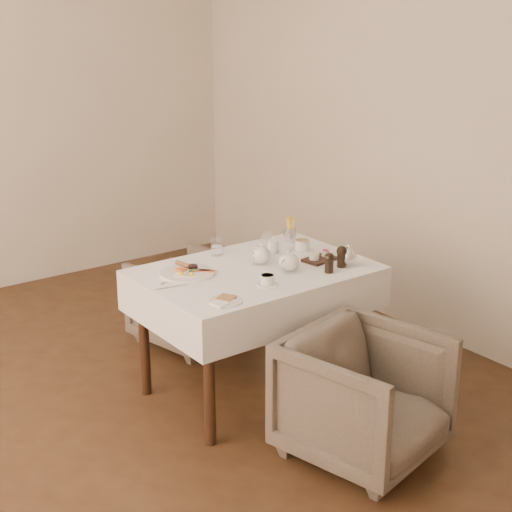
{
  "coord_description": "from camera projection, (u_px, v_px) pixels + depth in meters",
  "views": [
    {
      "loc": [
        -1.67,
        -3.42,
        2.21
      ],
      "look_at": [
        0.82,
        -0.06,
        0.82
      ],
      "focal_mm": 55.0,
      "sensor_mm": 36.0,
      "label": 1
    }
  ],
  "objects": [
    {
      "name": "table",
      "position": [
        255.0,
        288.0,
        4.44
      ],
      "size": [
        1.28,
        0.88,
        0.75
      ],
      "color": "black",
      "rests_on": "ground"
    },
    {
      "name": "armchair_near",
      "position": [
        364.0,
        397.0,
        3.88
      ],
      "size": [
        0.83,
        0.84,
        0.65
      ],
      "primitive_type": "imported",
      "rotation": [
        0.0,
        0.0,
        0.22
      ],
      "color": "#50453B",
      "rests_on": "ground"
    },
    {
      "name": "armchair_far",
      "position": [
        190.0,
        300.0,
        5.2
      ],
      "size": [
        0.74,
        0.75,
        0.58
      ],
      "primitive_type": "imported",
      "rotation": [
        0.0,
        0.0,
        3.34
      ],
      "color": "#50453B",
      "rests_on": "ground"
    },
    {
      "name": "breakfast_plate",
      "position": [
        187.0,
        272.0,
        4.32
      ],
      "size": [
        0.3,
        0.3,
        0.04
      ],
      "rotation": [
        0.0,
        0.0,
        -0.26
      ],
      "color": "white",
      "rests_on": "table"
    },
    {
      "name": "side_plate",
      "position": [
        225.0,
        301.0,
        3.92
      ],
      "size": [
        0.18,
        0.17,
        0.02
      ],
      "rotation": [
        0.0,
        0.0,
        0.31
      ],
      "color": "white",
      "rests_on": "table"
    },
    {
      "name": "teapot_centre",
      "position": [
        261.0,
        254.0,
        4.46
      ],
      "size": [
        0.16,
        0.12,
        0.12
      ],
      "primitive_type": null,
      "rotation": [
        0.0,
        0.0,
        0.02
      ],
      "color": "white",
      "rests_on": "table"
    },
    {
      "name": "teapot_front",
      "position": [
        289.0,
        260.0,
        4.34
      ],
      "size": [
        0.19,
        0.17,
        0.13
      ],
      "primitive_type": null,
      "rotation": [
        0.0,
        0.0,
        0.36
      ],
      "color": "white",
      "rests_on": "table"
    },
    {
      "name": "creamer",
      "position": [
        273.0,
        247.0,
        4.66
      ],
      "size": [
        0.08,
        0.08,
        0.08
      ],
      "primitive_type": "cylinder",
      "rotation": [
        0.0,
        0.0,
        -0.37
      ],
      "color": "white",
      "rests_on": "table"
    },
    {
      "name": "teacup_near",
      "position": [
        267.0,
        281.0,
        4.14
      ],
      "size": [
        0.12,
        0.12,
        0.06
      ],
      "rotation": [
        0.0,
        0.0,
        0.26
      ],
      "color": "white",
      "rests_on": "table"
    },
    {
      "name": "teacup_far",
      "position": [
        302.0,
        246.0,
        4.7
      ],
      "size": [
        0.14,
        0.14,
        0.07
      ],
      "rotation": [
        0.0,
        0.0,
        0.33
      ],
      "color": "white",
      "rests_on": "table"
    },
    {
      "name": "glass_left",
      "position": [
        217.0,
        247.0,
        4.62
      ],
      "size": [
        0.09,
        0.09,
        0.1
      ],
      "primitive_type": "cylinder",
      "rotation": [
        0.0,
        0.0,
        0.34
      ],
      "color": "silver",
      "rests_on": "table"
    },
    {
      "name": "glass_mid",
      "position": [
        287.0,
        256.0,
        4.45
      ],
      "size": [
        0.09,
        0.09,
        0.1
      ],
      "primitive_type": "cylinder",
      "rotation": [
        0.0,
        0.0,
        -0.33
      ],
      "color": "silver",
      "rests_on": "table"
    },
    {
      "name": "glass_right",
      "position": [
        267.0,
        240.0,
        4.78
      ],
      "size": [
        0.08,
        0.08,
        0.09
      ],
      "primitive_type": "cylinder",
      "rotation": [
        0.0,
        0.0,
        -0.38
      ],
      "color": "silver",
      "rests_on": "table"
    },
    {
      "name": "condiment_board",
      "position": [
        319.0,
        258.0,
        4.53
      ],
      "size": [
        0.2,
        0.15,
        0.05
      ],
      "rotation": [
        0.0,
        0.0,
        0.13
      ],
      "color": "black",
      "rests_on": "table"
    },
    {
      "name": "pepper_mill_left",
      "position": [
        329.0,
        263.0,
        4.32
      ],
      "size": [
        0.06,
        0.06,
        0.12
      ],
      "primitive_type": null,
      "rotation": [
        0.0,
        0.0,
        -0.09
      ],
      "color": "black",
      "rests_on": "table"
    },
    {
      "name": "pepper_mill_right",
      "position": [
        342.0,
        256.0,
        4.41
      ],
      "size": [
        0.07,
        0.07,
        0.12
      ],
      "primitive_type": null,
      "rotation": [
        0.0,
        0.0,
        0.16
      ],
      "color": "black",
      "rests_on": "table"
    },
    {
      "name": "silver_pot",
      "position": [
        348.0,
        255.0,
        4.43
      ],
      "size": [
        0.13,
        0.11,
        0.13
      ],
      "primitive_type": null,
      "rotation": [
        0.0,
        0.0,
        -0.17
      ],
      "color": "white",
      "rests_on": "table"
    },
    {
      "name": "fries_cup",
      "position": [
        290.0,
        231.0,
        4.86
      ],
      "size": [
        0.08,
        0.08,
        0.16
      ],
      "rotation": [
        0.0,
        0.0,
        -0.3
      ],
      "color": "silver",
      "rests_on": "table"
    },
    {
      "name": "cutlery_fork",
      "position": [
        172.0,
        280.0,
        4.23
      ],
      "size": [
        0.17,
        0.08,
        0.0
      ],
      "primitive_type": "cube",
      "rotation": [
        0.0,
        0.0,
        1.93
      ],
      "color": "silver",
      "rests_on": "table"
    },
    {
      "name": "cutlery_knife",
      "position": [
        172.0,
        287.0,
        4.12
      ],
      "size": [
        0.18,
        0.04,
        0.0
      ],
      "primitive_type": "cube",
      "rotation": [
        0.0,
        0.0,
        1.4
      ],
      "color": "silver",
      "rests_on": "table"
    }
  ]
}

